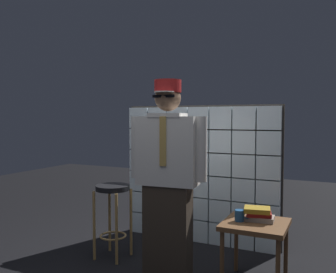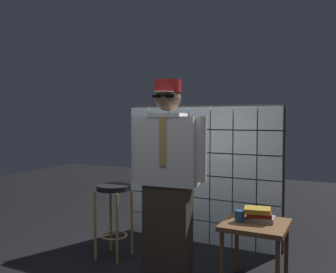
{
  "view_description": "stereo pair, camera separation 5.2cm",
  "coord_description": "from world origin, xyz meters",
  "px_view_note": "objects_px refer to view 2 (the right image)",
  "views": [
    {
      "loc": [
        1.44,
        -2.49,
        1.42
      ],
      "look_at": [
        0.09,
        0.3,
        1.25
      ],
      "focal_mm": 38.32,
      "sensor_mm": 36.0,
      "label": 1
    },
    {
      "loc": [
        1.48,
        -2.46,
        1.42
      ],
      "look_at": [
        0.09,
        0.3,
        1.25
      ],
      "focal_mm": 38.32,
      "sensor_mm": 36.0,
      "label": 2
    }
  ],
  "objects_px": {
    "bar_stool": "(114,203)",
    "book_stack": "(259,214)",
    "side_table": "(255,231)",
    "coffee_mug": "(240,216)",
    "standing_person": "(168,177)"
  },
  "relations": [
    {
      "from": "bar_stool",
      "to": "standing_person",
      "type": "bearing_deg",
      "value": -15.58
    },
    {
      "from": "side_table",
      "to": "book_stack",
      "type": "height_order",
      "value": "book_stack"
    },
    {
      "from": "book_stack",
      "to": "coffee_mug",
      "type": "bearing_deg",
      "value": -148.05
    },
    {
      "from": "standing_person",
      "to": "book_stack",
      "type": "height_order",
      "value": "standing_person"
    },
    {
      "from": "bar_stool",
      "to": "book_stack",
      "type": "bearing_deg",
      "value": 2.66
    },
    {
      "from": "side_table",
      "to": "book_stack",
      "type": "distance_m",
      "value": 0.14
    },
    {
      "from": "side_table",
      "to": "book_stack",
      "type": "relative_size",
      "value": 2.06
    },
    {
      "from": "bar_stool",
      "to": "side_table",
      "type": "relative_size",
      "value": 1.36
    },
    {
      "from": "bar_stool",
      "to": "side_table",
      "type": "height_order",
      "value": "bar_stool"
    },
    {
      "from": "standing_person",
      "to": "coffee_mug",
      "type": "relative_size",
      "value": 13.81
    },
    {
      "from": "bar_stool",
      "to": "book_stack",
      "type": "relative_size",
      "value": 2.8
    },
    {
      "from": "book_stack",
      "to": "coffee_mug",
      "type": "xyz_separation_m",
      "value": [
        -0.14,
        -0.09,
        -0.01
      ]
    },
    {
      "from": "book_stack",
      "to": "standing_person",
      "type": "bearing_deg",
      "value": -160.0
    },
    {
      "from": "standing_person",
      "to": "coffee_mug",
      "type": "bearing_deg",
      "value": 11.45
    },
    {
      "from": "book_stack",
      "to": "coffee_mug",
      "type": "relative_size",
      "value": 2.09
    }
  ]
}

